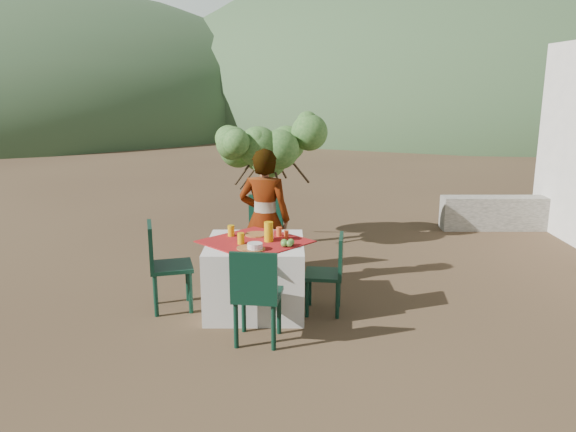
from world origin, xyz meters
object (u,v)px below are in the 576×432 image
object	(u,v)px
person	(265,219)
chair_far	(263,232)
chair_left	(163,262)
chair_near	(256,292)
juice_pitcher	(269,232)
table	(256,275)
chair_right	(330,270)
shrub_tree	(273,155)

from	to	relation	value
person	chair_far	bearing A→B (deg)	-73.03
chair_left	person	bearing A→B (deg)	-71.15
chair_near	person	xyz separation A→B (m)	(0.02, 1.54, 0.31)
chair_near	juice_pitcher	xyz separation A→B (m)	(0.09, 0.84, 0.35)
table	person	distance (m)	0.82
chair_right	juice_pitcher	world-z (taller)	juice_pitcher
chair_left	chair_right	distance (m)	1.78
chair_near	table	bearing A→B (deg)	-79.06
chair_near	chair_left	bearing A→B (deg)	-31.74
chair_far	chair_right	distance (m)	1.47
table	juice_pitcher	xyz separation A→B (m)	(0.14, -0.01, 0.49)
chair_near	shrub_tree	distance (m)	3.43
chair_far	juice_pitcher	xyz separation A→B (m)	(0.12, -1.17, 0.32)
juice_pitcher	person	bearing A→B (deg)	95.72
person	chair_right	bearing A→B (deg)	144.14
chair_near	juice_pitcher	world-z (taller)	juice_pitcher
chair_left	juice_pitcher	world-z (taller)	juice_pitcher
chair_left	shrub_tree	world-z (taller)	shrub_tree
chair_left	table	bearing A→B (deg)	-103.86
chair_far	person	world-z (taller)	person
shrub_tree	juice_pitcher	bearing A→B (deg)	-89.57
shrub_tree	chair_right	bearing A→B (deg)	-75.43
table	chair_near	xyz separation A→B (m)	(0.05, -0.85, 0.14)
chair_right	chair_far	bearing A→B (deg)	-141.25
table	chair_near	distance (m)	0.87
chair_near	person	world-z (taller)	person
table	chair_far	size ratio (longest dim) A/B	1.31
chair_left	person	distance (m)	1.30
chair_left	person	size ratio (longest dim) A/B	0.58
table	person	size ratio (longest dim) A/B	0.78
table	chair_near	world-z (taller)	chair_near
chair_far	person	size ratio (longest dim) A/B	0.60
chair_near	person	bearing A→B (deg)	-83.45
shrub_tree	chair_near	bearing A→B (deg)	-91.24
chair_right	shrub_tree	distance (m)	2.80
table	chair_right	bearing A→B (deg)	-6.85
person	juice_pitcher	world-z (taller)	person
chair_far	chair_left	world-z (taller)	chair_far
chair_right	chair_near	bearing A→B (deg)	-37.08
chair_far	chair_right	xyz separation A→B (m)	(0.77, -1.25, -0.08)
chair_right	shrub_tree	xyz separation A→B (m)	(-0.67, 2.57, 0.89)
person	juice_pitcher	bearing A→B (deg)	107.16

